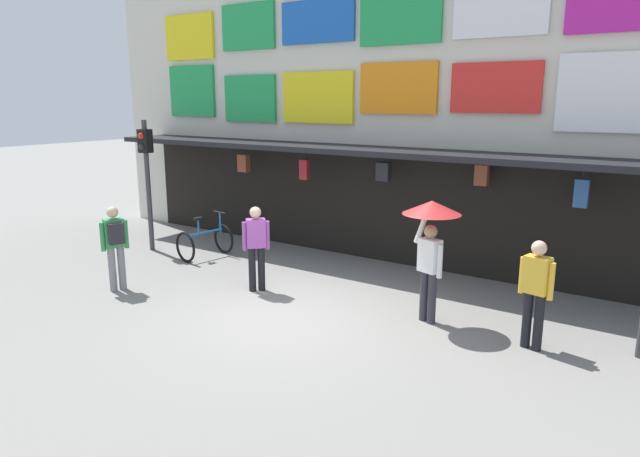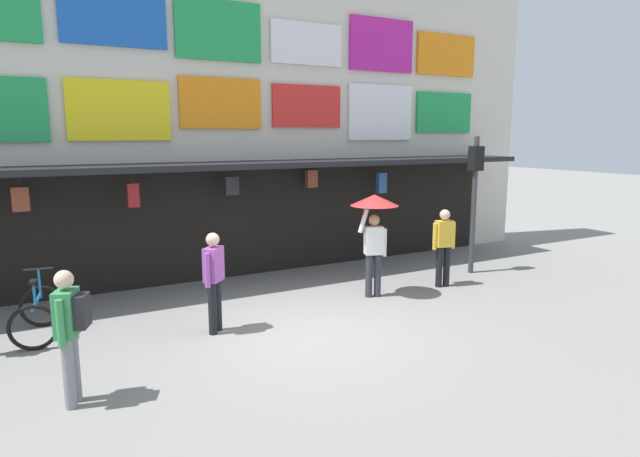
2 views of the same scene
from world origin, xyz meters
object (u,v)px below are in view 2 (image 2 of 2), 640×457
(pedestrian_in_white, at_px, (214,277))
(pedestrian_with_umbrella, at_px, (374,217))
(traffic_light_far, at_px, (475,183))
(pedestrian_in_red, at_px, (70,327))
(bicycle_parked, at_px, (38,314))
(pedestrian_in_blue, at_px, (443,242))

(pedestrian_in_white, bearing_deg, pedestrian_with_umbrella, 6.72)
(traffic_light_far, distance_m, pedestrian_in_red, 9.21)
(traffic_light_far, height_order, pedestrian_with_umbrella, traffic_light_far)
(traffic_light_far, distance_m, pedestrian_in_white, 6.72)
(pedestrian_with_umbrella, bearing_deg, bicycle_parked, 173.05)
(bicycle_parked, xyz_separation_m, pedestrian_in_red, (0.32, -2.67, 0.59))
(bicycle_parked, relative_size, pedestrian_in_blue, 0.74)
(bicycle_parked, bearing_deg, pedestrian_with_umbrella, -6.95)
(traffic_light_far, distance_m, pedestrian_in_blue, 1.90)
(traffic_light_far, bearing_deg, pedestrian_with_umbrella, -171.00)
(pedestrian_in_red, bearing_deg, pedestrian_in_blue, 14.10)
(traffic_light_far, relative_size, bicycle_parked, 2.56)
(pedestrian_in_white, bearing_deg, pedestrian_in_red, -145.70)
(traffic_light_far, xyz_separation_m, bicycle_parked, (-9.13, 0.23, -1.75))
(traffic_light_far, bearing_deg, pedestrian_in_white, -172.19)
(bicycle_parked, bearing_deg, pedestrian_in_white, -23.78)
(pedestrian_with_umbrella, bearing_deg, pedestrian_in_white, -173.28)
(pedestrian_in_white, bearing_deg, bicycle_parked, 156.22)
(traffic_light_far, height_order, pedestrian_in_blue, traffic_light_far)
(pedestrian_with_umbrella, distance_m, pedestrian_in_blue, 1.86)
(pedestrian_in_white, xyz_separation_m, pedestrian_with_umbrella, (3.42, 0.40, 0.69))
(traffic_light_far, relative_size, pedestrian_with_umbrella, 1.54)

